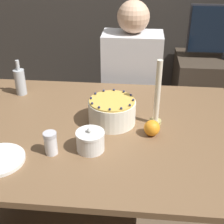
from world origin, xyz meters
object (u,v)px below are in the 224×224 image
sugar_bowl (91,141)px  sugar_shaker (51,143)px  cake (112,111)px  person_man_blue_shirt (131,97)px  bottle (20,81)px  candle (157,98)px

sugar_bowl → sugar_shaker: sugar_bowl is taller
cake → person_man_blue_shirt: size_ratio=0.20×
sugar_shaker → bottle: 0.65m
sugar_shaker → sugar_bowl: bearing=14.5°
sugar_bowl → candle: size_ratio=0.38×
cake → sugar_bowl: bearing=-106.4°
sugar_shaker → cake: bearing=50.1°
sugar_bowl → cake: bearing=73.6°
cake → candle: candle is taller
sugar_bowl → person_man_blue_shirt: person_man_blue_shirt is taller
candle → bottle: size_ratio=1.59×
cake → sugar_shaker: size_ratio=2.25×
cake → bottle: bearing=154.4°
sugar_bowl → bottle: (-0.50, 0.52, 0.03)m
candle → bottle: (-0.79, 0.26, -0.06)m
bottle → person_man_blue_shirt: size_ratio=0.18×
candle → person_man_blue_shirt: bearing=102.5°
sugar_bowl → sugar_shaker: (-0.17, -0.04, 0.01)m
bottle → person_man_blue_shirt: (0.64, 0.40, -0.28)m
bottle → person_man_blue_shirt: bearing=32.0°
bottle → cake: bearing=-25.6°
cake → sugar_shaker: 0.37m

